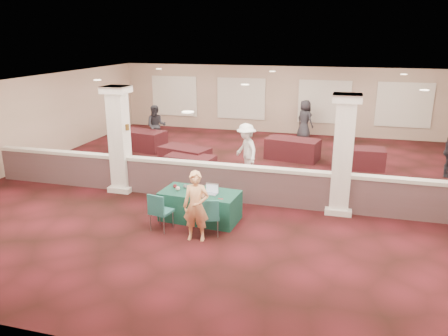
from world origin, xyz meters
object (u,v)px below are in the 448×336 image
(woman, at_px, (196,206))
(far_table_front_left, at_px, (185,157))
(conf_chair_side, at_px, (159,209))
(far_table_front_center, at_px, (190,165))
(far_table_front_right, at_px, (358,158))
(far_table_back_right, at_px, (357,157))
(attendee_b, at_px, (246,150))
(conf_chair_main, at_px, (209,214))
(far_table_back_left, at_px, (142,140))
(far_table_back_center, at_px, (292,149))
(near_table, at_px, (200,206))
(attendee_d, at_px, (305,120))
(attendee_a, at_px, (156,126))

(woman, relative_size, far_table_front_left, 0.92)
(conf_chair_side, distance_m, far_table_front_center, 4.52)
(conf_chair_side, distance_m, far_table_front_right, 8.30)
(far_table_front_center, relative_size, far_table_back_right, 1.03)
(far_table_back_right, bearing_deg, far_table_front_left, -162.69)
(far_table_back_right, distance_m, attendee_b, 4.36)
(conf_chair_main, bearing_deg, far_table_front_right, 42.64)
(woman, height_order, far_table_back_left, woman)
(conf_chair_main, height_order, attendee_b, attendee_b)
(far_table_front_center, height_order, far_table_back_right, far_table_front_center)
(far_table_back_right, xyz_separation_m, attendee_b, (-3.67, -2.29, 0.58))
(woman, height_order, far_table_back_center, woman)
(woman, bearing_deg, conf_chair_side, 162.59)
(near_table, distance_m, far_table_front_center, 3.86)
(far_table_front_center, distance_m, far_table_back_center, 4.26)
(far_table_front_right, xyz_separation_m, attendee_d, (-2.32, 4.11, 0.52))
(conf_chair_main, height_order, far_table_back_left, conf_chair_main)
(far_table_back_left, distance_m, attendee_b, 5.51)
(conf_chair_main, relative_size, far_table_back_right, 0.59)
(far_table_front_center, bearing_deg, far_table_front_right, 22.94)
(woman, bearing_deg, far_table_front_left, 107.63)
(far_table_front_center, xyz_separation_m, far_table_back_center, (3.13, 2.88, 0.07))
(far_table_back_center, bearing_deg, far_table_front_left, -150.01)
(conf_chair_side, xyz_separation_m, attendee_a, (-3.58, 7.91, 0.31))
(conf_chair_main, relative_size, far_table_front_right, 0.52)
(attendee_b, bearing_deg, conf_chair_side, -52.46)
(far_table_back_center, bearing_deg, near_table, -103.98)
(near_table, distance_m, far_table_back_right, 7.38)
(attendee_a, bearing_deg, far_table_front_center, -68.85)
(far_table_back_left, distance_m, attendee_d, 7.41)
(far_table_front_center, height_order, attendee_d, attendee_d)
(far_table_front_center, bearing_deg, attendee_a, 128.87)
(woman, distance_m, far_table_back_right, 8.22)
(woman, relative_size, far_table_front_right, 0.92)
(far_table_front_left, bearing_deg, far_table_back_right, 17.31)
(far_table_front_center, bearing_deg, conf_chair_side, -79.91)
(attendee_d, bearing_deg, woman, 122.99)
(far_table_front_center, distance_m, attendee_d, 7.25)
(near_table, bearing_deg, far_table_back_left, 131.42)
(far_table_back_center, height_order, attendee_d, attendee_d)
(far_table_back_center, distance_m, attendee_a, 5.97)
(far_table_front_right, distance_m, attendee_b, 4.22)
(attendee_b, bearing_deg, attendee_a, -163.46)
(attendee_d, bearing_deg, attendee_b, 117.56)
(conf_chair_main, distance_m, far_table_back_center, 7.36)
(near_table, height_order, far_table_back_left, far_table_back_left)
(far_table_front_right, distance_m, attendee_a, 8.43)
(far_table_front_left, distance_m, far_table_front_center, 0.93)
(far_table_back_right, bearing_deg, conf_chair_main, -116.23)
(far_table_back_right, bearing_deg, far_table_front_right, -85.83)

